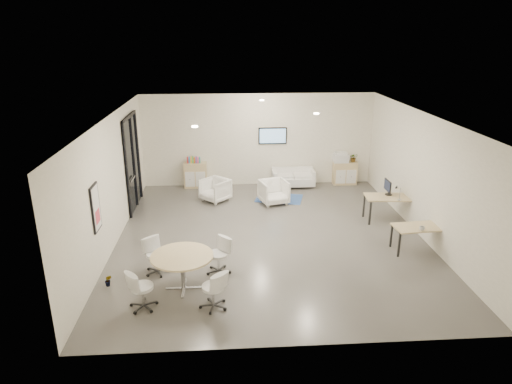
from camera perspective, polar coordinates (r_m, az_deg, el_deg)
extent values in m
cube|color=#53504C|center=(12.38, 1.77, -7.26)|extent=(8.00, 9.00, 0.80)
cube|color=white|center=(11.17, 1.98, 11.41)|extent=(8.00, 9.00, 0.80)
cube|color=silver|center=(16.34, 0.17, 6.83)|extent=(8.00, 0.80, 3.20)
cube|color=silver|center=(7.15, 5.79, -10.45)|extent=(8.00, 0.80, 3.20)
cube|color=silver|center=(12.02, -19.50, 1.07)|extent=(0.80, 9.00, 3.20)
cube|color=silver|center=(12.82, 21.86, 1.88)|extent=(0.80, 9.00, 3.20)
cube|color=black|center=(14.29, -15.20, 3.59)|extent=(0.02, 1.90, 2.85)
cube|color=black|center=(13.99, -15.62, 9.05)|extent=(0.06, 1.90, 0.08)
cube|color=black|center=(13.43, -15.82, 2.54)|extent=(0.06, 0.08, 2.85)
cube|color=black|center=(15.15, -14.50, 4.53)|extent=(0.06, 0.08, 2.85)
cube|color=black|center=(14.43, -15.01, 3.75)|extent=(0.06, 0.07, 2.85)
cube|color=#B2B2B7|center=(13.96, -15.16, 1.62)|extent=(0.04, 0.60, 0.05)
cube|color=black|center=(10.47, -19.42, -1.87)|extent=(0.04, 0.54, 1.04)
cube|color=white|center=(10.46, -19.31, -1.87)|extent=(0.01, 0.46, 0.96)
cube|color=#E14557|center=(10.53, -19.17, -2.89)|extent=(0.01, 0.32, 0.30)
cube|color=black|center=(15.92, 2.09, 7.04)|extent=(0.98, 0.05, 0.58)
cube|color=#86B8E8|center=(15.90, 2.10, 7.02)|extent=(0.90, 0.01, 0.50)
cylinder|color=#FFEAC6|center=(10.22, -7.66, 8.11)|extent=(0.14, 0.14, 0.03)
cylinder|color=#FFEAC6|center=(11.90, 7.56, 9.70)|extent=(0.14, 0.14, 0.03)
cylinder|color=#FFEAC6|center=(14.19, 0.73, 11.40)|extent=(0.14, 0.14, 0.03)
cube|color=#D0B77D|center=(16.03, -7.57, 2.11)|extent=(0.78, 0.39, 0.88)
cube|color=white|center=(15.87, -8.25, 1.58)|extent=(0.33, 0.02, 0.53)
cube|color=white|center=(15.85, -6.95, 1.61)|extent=(0.33, 0.02, 0.53)
cube|color=#D0B77D|center=(16.55, 11.02, 2.36)|extent=(0.82, 0.38, 0.82)
cube|color=white|center=(16.34, 10.54, 1.88)|extent=(0.34, 0.02, 0.49)
cube|color=white|center=(16.44, 11.81, 1.89)|extent=(0.34, 0.02, 0.49)
cube|color=red|center=(15.89, -8.54, 3.98)|extent=(0.04, 0.14, 0.22)
cube|color=#337FCC|center=(15.89, -8.33, 3.99)|extent=(0.04, 0.14, 0.22)
cube|color=gold|center=(15.88, -8.11, 4.00)|extent=(0.04, 0.14, 0.22)
cube|color=#4CB24C|center=(15.88, -7.90, 4.00)|extent=(0.04, 0.14, 0.22)
cube|color=#CC6619|center=(15.87, -7.69, 4.01)|extent=(0.04, 0.14, 0.22)
cube|color=purple|center=(15.87, -7.48, 4.01)|extent=(0.04, 0.14, 0.22)
cube|color=#E54C7F|center=(15.87, -7.27, 4.02)|extent=(0.04, 0.14, 0.22)
cube|color=teal|center=(15.86, -7.06, 4.02)|extent=(0.04, 0.14, 0.22)
cube|color=white|center=(16.35, 10.54, 4.22)|extent=(0.51, 0.43, 0.30)
cube|color=white|center=(16.31, 10.58, 4.83)|extent=(0.38, 0.32, 0.06)
cube|color=white|center=(16.05, 4.66, 1.45)|extent=(1.46, 0.73, 0.27)
cube|color=white|center=(16.23, 4.54, 2.68)|extent=(1.46, 0.17, 0.27)
cube|color=white|center=(15.92, 2.30, 1.87)|extent=(0.13, 0.73, 0.55)
cube|color=white|center=(16.12, 7.01, 1.96)|extent=(0.13, 0.73, 0.55)
cube|color=#324B98|center=(14.94, 2.90, -0.78)|extent=(1.68, 1.32, 0.01)
imported|color=white|center=(14.67, -5.13, 0.40)|extent=(1.06, 1.06, 0.80)
imported|color=white|center=(14.39, 2.24, 0.15)|extent=(0.98, 0.95, 0.83)
cube|color=#D0B77D|center=(13.53, 16.42, -0.62)|extent=(1.44, 0.80, 0.04)
cube|color=black|center=(13.18, 14.07, -2.61)|extent=(0.05, 0.05, 0.68)
cube|color=black|center=(13.63, 19.24, -2.41)|extent=(0.05, 0.05, 0.68)
cube|color=black|center=(13.71, 13.34, -1.69)|extent=(0.05, 0.05, 0.68)
cube|color=black|center=(14.14, 18.34, -1.52)|extent=(0.05, 0.05, 0.68)
cube|color=#D0B77D|center=(11.87, 19.82, -4.13)|extent=(1.32, 0.74, 0.04)
cube|color=black|center=(11.55, 17.46, -6.32)|extent=(0.05, 0.05, 0.63)
cube|color=black|center=(12.02, 22.74, -5.94)|extent=(0.05, 0.05, 0.63)
cube|color=black|center=(12.01, 16.55, -5.21)|extent=(0.05, 0.05, 0.63)
cube|color=black|center=(12.47, 21.67, -4.90)|extent=(0.05, 0.05, 0.63)
cylinder|color=black|center=(13.65, 16.23, -0.29)|extent=(0.20, 0.20, 0.02)
cube|color=black|center=(13.61, 16.27, 0.19)|extent=(0.04, 0.03, 0.24)
cube|color=black|center=(13.55, 16.13, 0.78)|extent=(0.03, 0.50, 0.32)
cylinder|color=#D0B77D|center=(9.63, -9.24, -7.93)|extent=(1.30, 1.30, 0.04)
cylinder|color=#B2B2B7|center=(9.82, -9.12, -9.98)|extent=(0.10, 0.10, 0.75)
cube|color=#B2B2B7|center=(9.99, -9.01, -11.78)|extent=(0.76, 0.06, 0.03)
cube|color=#B2B2B7|center=(9.99, -9.01, -11.78)|extent=(0.06, 0.76, 0.03)
imported|color=#3F7F3F|center=(16.46, 12.11, 4.12)|extent=(0.34, 0.36, 0.24)
imported|color=#3F7F3F|center=(10.44, -17.95, -10.83)|extent=(0.15, 0.27, 0.12)
imported|color=white|center=(11.61, 20.05, -4.25)|extent=(0.15, 0.13, 0.13)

